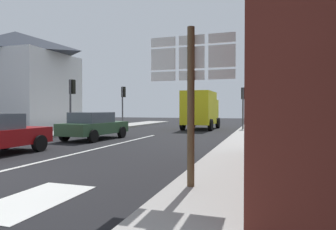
% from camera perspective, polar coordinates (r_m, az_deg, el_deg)
% --- Properties ---
extents(ground_plane, '(80.00, 80.00, 0.00)m').
position_cam_1_polar(ground_plane, '(16.65, -5.20, -4.52)').
color(ground_plane, black).
extents(sidewalk_right, '(2.69, 44.00, 0.14)m').
position_cam_1_polar(sidewalk_right, '(13.34, 16.05, -5.64)').
color(sidewalk_right, '#9E9B96').
rests_on(sidewalk_right, ground).
extents(sidewalk_left, '(2.69, 44.00, 0.14)m').
position_cam_1_polar(sidewalk_left, '(18.33, -25.62, -3.88)').
color(sidewalk_left, '#9E9B96').
rests_on(sidewalk_left, ground).
extents(lane_centre_stripe, '(0.16, 12.00, 0.01)m').
position_cam_1_polar(lane_centre_stripe, '(13.08, -12.13, -6.04)').
color(lane_centre_stripe, silver).
rests_on(lane_centre_stripe, ground).
extents(lane_turn_arrow, '(1.20, 2.20, 0.01)m').
position_cam_1_polar(lane_turn_arrow, '(5.98, -24.58, -14.68)').
color(lane_turn_arrow, silver).
rests_on(lane_turn_arrow, ground).
extents(clapboard_house_left, '(8.82, 7.35, 7.90)m').
position_cam_1_polar(clapboard_house_left, '(26.88, -27.37, 6.00)').
color(clapboard_house_left, silver).
rests_on(clapboard_house_left, ground).
extents(sedan_far, '(2.20, 4.31, 1.47)m').
position_cam_1_polar(sedan_far, '(16.33, -14.14, -1.98)').
color(sedan_far, '#2D5133').
rests_on(sedan_far, ground).
extents(delivery_truck, '(2.55, 5.03, 3.05)m').
position_cam_1_polar(delivery_truck, '(24.18, 6.33, 1.14)').
color(delivery_truck, yellow).
rests_on(delivery_truck, ground).
extents(route_sign_post, '(1.66, 0.14, 3.20)m').
position_cam_1_polar(route_sign_post, '(5.70, 4.50, 4.93)').
color(route_sign_post, brown).
rests_on(route_sign_post, ground).
extents(traffic_light_far_right, '(0.30, 0.49, 3.33)m').
position_cam_1_polar(traffic_light_far_right, '(23.61, 14.34, 3.08)').
color(traffic_light_far_right, '#47474C').
rests_on(traffic_light_far_right, ground).
extents(traffic_light_near_left, '(0.30, 0.49, 3.51)m').
position_cam_1_polar(traffic_light_near_left, '(19.65, -18.13, 3.88)').
color(traffic_light_near_left, '#47474C').
rests_on(traffic_light_near_left, ground).
extents(traffic_light_far_left, '(0.30, 0.49, 3.59)m').
position_cam_1_polar(traffic_light_far_left, '(25.82, -8.67, 3.37)').
color(traffic_light_far_left, '#47474C').
rests_on(traffic_light_far_left, ground).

